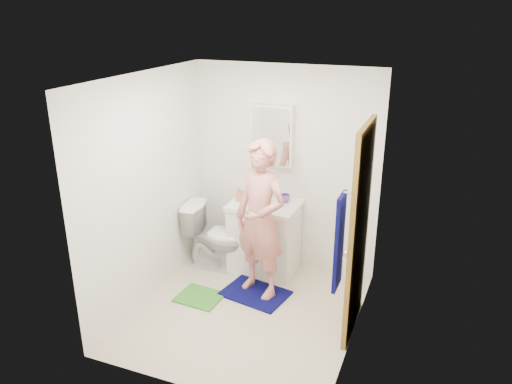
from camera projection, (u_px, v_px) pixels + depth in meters
floor at (247, 312)px, 5.20m from camera, size 2.20×2.40×0.02m
ceiling at (245, 76)px, 4.35m from camera, size 2.20×2.40×0.02m
wall_back at (286, 168)px, 5.83m from camera, size 2.20×0.02×2.40m
wall_front at (184, 261)px, 3.72m from camera, size 2.20×0.02×2.40m
wall_left at (147, 190)px, 5.15m from camera, size 0.02×2.40×2.40m
wall_right at (362, 222)px, 4.39m from camera, size 0.02×2.40×2.40m
vanity_cabinet at (265, 238)px, 5.90m from camera, size 0.75×0.55×0.80m
countertop at (265, 205)px, 5.75m from camera, size 0.79×0.59×0.05m
sink_basin at (265, 204)px, 5.75m from camera, size 0.40×0.40×0.03m
faucet at (270, 193)px, 5.88m from camera, size 0.03×0.03×0.12m
medicine_cabinet at (272, 135)px, 5.68m from camera, size 0.50×0.12×0.70m
mirror_panel at (270, 137)px, 5.62m from camera, size 0.46×0.01×0.66m
door at (359, 232)px, 4.60m from camera, size 0.05×0.80×2.05m
door_knob at (347, 254)px, 4.36m from camera, size 0.07×0.07×0.07m
towel at (339, 242)px, 3.90m from camera, size 0.03×0.24×0.80m
towel_hook at (348, 193)px, 3.74m from camera, size 0.06×0.02×0.02m
toilet at (218, 236)px, 5.95m from camera, size 0.83×0.52×0.80m
bath_mat at (255, 293)px, 5.50m from camera, size 0.77×0.61×0.02m
green_rug at (200, 297)px, 5.43m from camera, size 0.50×0.43×0.02m
soap_dispenser at (240, 194)px, 5.79m from camera, size 0.09×0.09×0.17m
toothbrush_cup at (285, 198)px, 5.76m from camera, size 0.14×0.14×0.09m
man at (260, 220)px, 5.22m from camera, size 0.73×0.61×1.72m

